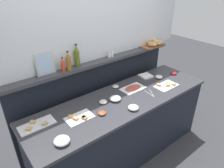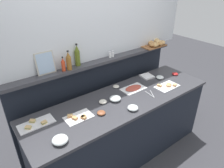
{
  "view_description": "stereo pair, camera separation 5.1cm",
  "coord_description": "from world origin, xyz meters",
  "px_view_note": "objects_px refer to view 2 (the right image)",
  "views": [
    {
      "loc": [
        -1.45,
        -1.6,
        2.31
      ],
      "look_at": [
        -0.1,
        0.1,
        1.13
      ],
      "focal_mm": 32.89,
      "sensor_mm": 36.0,
      "label": 1
    },
    {
      "loc": [
        -1.41,
        -1.63,
        2.31
      ],
      "look_at": [
        -0.1,
        0.1,
        1.13
      ],
      "focal_mm": 32.89,
      "sensor_mm": 36.0,
      "label": 2
    }
  ],
  "objects_px": {
    "condiment_bowl_cream": "(116,86)",
    "pepper_shaker": "(113,54)",
    "glass_bowl_small": "(133,108)",
    "vinegar_bottle_amber": "(69,61)",
    "glass_bowl_medium": "(115,99)",
    "condiment_bowl_dark": "(175,74)",
    "sandwich_platter_side": "(36,124)",
    "glass_bowl_extra": "(160,77)",
    "condiment_bowl_red": "(101,113)",
    "hot_sauce_bottle": "(63,65)",
    "salt_shaker": "(110,54)",
    "framed_picture": "(45,63)",
    "cold_cuts_platter": "(133,88)",
    "condiment_bowl_teal": "(103,102)",
    "sandwich_platter_front": "(167,86)",
    "sandwich_platter_rear": "(79,117)",
    "bread_basket": "(156,43)",
    "serving_tongs": "(151,94)",
    "glass_bowl_large": "(60,140)",
    "olive_oil_bottle": "(77,56)",
    "napkin_stack": "(147,76)"
  },
  "relations": [
    {
      "from": "glass_bowl_small",
      "to": "glass_bowl_medium",
      "type": "bearing_deg",
      "value": 98.86
    },
    {
      "from": "condiment_bowl_teal",
      "to": "condiment_bowl_dark",
      "type": "relative_size",
      "value": 1.03
    },
    {
      "from": "hot_sauce_bottle",
      "to": "bread_basket",
      "type": "xyz_separation_m",
      "value": [
        1.56,
        -0.01,
        -0.04
      ]
    },
    {
      "from": "cold_cuts_platter",
      "to": "glass_bowl_extra",
      "type": "height_order",
      "value": "glass_bowl_extra"
    },
    {
      "from": "hot_sauce_bottle",
      "to": "salt_shaker",
      "type": "distance_m",
      "value": 0.69
    },
    {
      "from": "condiment_bowl_dark",
      "to": "serving_tongs",
      "type": "relative_size",
      "value": 0.5
    },
    {
      "from": "condiment_bowl_teal",
      "to": "condiment_bowl_dark",
      "type": "height_order",
      "value": "same"
    },
    {
      "from": "glass_bowl_small",
      "to": "condiment_bowl_teal",
      "type": "distance_m",
      "value": 0.37
    },
    {
      "from": "sandwich_platter_side",
      "to": "glass_bowl_large",
      "type": "xyz_separation_m",
      "value": [
        0.09,
        -0.39,
        0.02
      ]
    },
    {
      "from": "olive_oil_bottle",
      "to": "salt_shaker",
      "type": "distance_m",
      "value": 0.49
    },
    {
      "from": "glass_bowl_extra",
      "to": "pepper_shaker",
      "type": "distance_m",
      "value": 0.8
    },
    {
      "from": "glass_bowl_small",
      "to": "vinegar_bottle_amber",
      "type": "distance_m",
      "value": 0.92
    },
    {
      "from": "glass_bowl_large",
      "to": "glass_bowl_medium",
      "type": "bearing_deg",
      "value": 16.79
    },
    {
      "from": "glass_bowl_medium",
      "to": "condiment_bowl_red",
      "type": "bearing_deg",
      "value": -156.85
    },
    {
      "from": "vinegar_bottle_amber",
      "to": "olive_oil_bottle",
      "type": "bearing_deg",
      "value": 19.55
    },
    {
      "from": "vinegar_bottle_amber",
      "to": "pepper_shaker",
      "type": "bearing_deg",
      "value": 2.05
    },
    {
      "from": "cold_cuts_platter",
      "to": "hot_sauce_bottle",
      "type": "relative_size",
      "value": 1.9
    },
    {
      "from": "serving_tongs",
      "to": "vinegar_bottle_amber",
      "type": "distance_m",
      "value": 1.11
    },
    {
      "from": "sandwich_platter_front",
      "to": "condiment_bowl_cream",
      "type": "distance_m",
      "value": 0.71
    },
    {
      "from": "condiment_bowl_cream",
      "to": "pepper_shaker",
      "type": "distance_m",
      "value": 0.45
    },
    {
      "from": "sandwich_platter_rear",
      "to": "glass_bowl_small",
      "type": "bearing_deg",
      "value": -22.6
    },
    {
      "from": "hot_sauce_bottle",
      "to": "glass_bowl_small",
      "type": "bearing_deg",
      "value": -55.73
    },
    {
      "from": "hot_sauce_bottle",
      "to": "glass_bowl_medium",
      "type": "bearing_deg",
      "value": -44.48
    },
    {
      "from": "glass_bowl_small",
      "to": "framed_picture",
      "type": "xyz_separation_m",
      "value": [
        -0.66,
        0.76,
        0.47
      ]
    },
    {
      "from": "condiment_bowl_red",
      "to": "pepper_shaker",
      "type": "bearing_deg",
      "value": 43.85
    },
    {
      "from": "glass_bowl_medium",
      "to": "condiment_bowl_red",
      "type": "xyz_separation_m",
      "value": [
        -0.29,
        -0.13,
        -0.01
      ]
    },
    {
      "from": "vinegar_bottle_amber",
      "to": "sandwich_platter_front",
      "type": "bearing_deg",
      "value": -26.86
    },
    {
      "from": "condiment_bowl_teal",
      "to": "salt_shaker",
      "type": "bearing_deg",
      "value": 44.37
    },
    {
      "from": "glass_bowl_medium",
      "to": "condiment_bowl_dark",
      "type": "xyz_separation_m",
      "value": [
        1.17,
        0.01,
        -0.01
      ]
    },
    {
      "from": "condiment_bowl_teal",
      "to": "serving_tongs",
      "type": "xyz_separation_m",
      "value": [
        0.6,
        -0.22,
        -0.01
      ]
    },
    {
      "from": "sandwich_platter_front",
      "to": "serving_tongs",
      "type": "xyz_separation_m",
      "value": [
        -0.33,
        -0.01,
        -0.0
      ]
    },
    {
      "from": "glass_bowl_medium",
      "to": "glass_bowl_extra",
      "type": "relative_size",
      "value": 1.28
    },
    {
      "from": "cold_cuts_platter",
      "to": "hot_sauce_bottle",
      "type": "distance_m",
      "value": 0.98
    },
    {
      "from": "glass_bowl_large",
      "to": "olive_oil_bottle",
      "type": "bearing_deg",
      "value": 49.65
    },
    {
      "from": "sandwich_platter_rear",
      "to": "bread_basket",
      "type": "bearing_deg",
      "value": 15.35
    },
    {
      "from": "sandwich_platter_rear",
      "to": "glass_bowl_small",
      "type": "relative_size",
      "value": 2.4
    },
    {
      "from": "sandwich_platter_side",
      "to": "salt_shaker",
      "type": "relative_size",
      "value": 4.18
    },
    {
      "from": "glass_bowl_small",
      "to": "framed_picture",
      "type": "distance_m",
      "value": 1.11
    },
    {
      "from": "sandwich_platter_side",
      "to": "glass_bowl_extra",
      "type": "relative_size",
      "value": 3.31
    },
    {
      "from": "condiment_bowl_cream",
      "to": "pepper_shaker",
      "type": "xyz_separation_m",
      "value": [
        0.09,
        0.2,
        0.39
      ]
    },
    {
      "from": "condiment_bowl_cream",
      "to": "serving_tongs",
      "type": "xyz_separation_m",
      "value": [
        0.24,
        -0.42,
        -0.01
      ]
    },
    {
      "from": "condiment_bowl_cream",
      "to": "glass_bowl_medium",
      "type": "bearing_deg",
      "value": -129.83
    },
    {
      "from": "sandwich_platter_front",
      "to": "napkin_stack",
      "type": "bearing_deg",
      "value": 90.27
    },
    {
      "from": "condiment_bowl_red",
      "to": "vinegar_bottle_amber",
      "type": "relative_size",
      "value": 0.4
    },
    {
      "from": "glass_bowl_extra",
      "to": "hot_sauce_bottle",
      "type": "height_order",
      "value": "hot_sauce_bottle"
    },
    {
      "from": "sandwich_platter_front",
      "to": "glass_bowl_small",
      "type": "distance_m",
      "value": 0.75
    },
    {
      "from": "vinegar_bottle_amber",
      "to": "condiment_bowl_red",
      "type": "bearing_deg",
      "value": -82.44
    },
    {
      "from": "glass_bowl_small",
      "to": "condiment_bowl_red",
      "type": "height_order",
      "value": "glass_bowl_small"
    },
    {
      "from": "sandwich_platter_side",
      "to": "framed_picture",
      "type": "relative_size",
      "value": 1.43
    },
    {
      "from": "glass_bowl_extra",
      "to": "salt_shaker",
      "type": "xyz_separation_m",
      "value": [
        -0.63,
        0.38,
        0.39
      ]
    }
  ]
}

